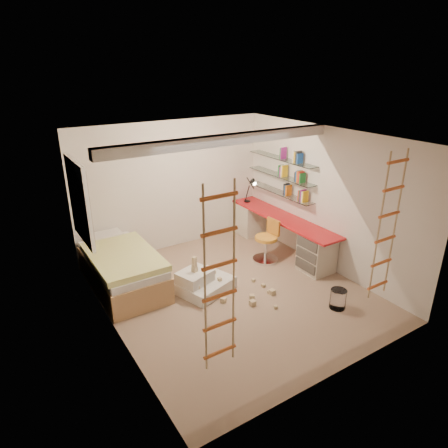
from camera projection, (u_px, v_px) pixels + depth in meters
floor at (233, 293)px, 6.73m from camera, size 4.50×4.50×0.00m
ceiling_beam at (224, 140)px, 6.02m from camera, size 4.00×0.18×0.16m
window_frame at (79, 202)px, 6.35m from camera, size 0.06×1.15×1.35m
window_blind at (82, 201)px, 6.37m from camera, size 0.02×1.00×1.20m
rope_ladder_left at (220, 281)px, 4.12m from camera, size 0.41×0.04×2.13m
rope_ladder_right at (387, 227)px, 5.46m from camera, size 0.41×0.04×2.13m
waste_bin at (338, 299)px, 6.26m from camera, size 0.25×0.25×0.32m
desk at (281, 232)px, 8.10m from camera, size 0.56×2.80×0.75m
shelves at (281, 176)px, 7.98m from camera, size 0.25×1.80×0.71m
bed at (122, 268)px, 6.83m from camera, size 1.02×2.00×0.69m
task_lamp at (252, 186)px, 8.56m from camera, size 0.14×0.36×0.57m
swivel_chair at (267, 246)px, 7.72m from camera, size 0.53×0.53×0.83m
play_platform at (202, 283)px, 6.73m from camera, size 1.05×0.92×0.39m
toy_blocks at (234, 284)px, 6.62m from camera, size 1.20×1.25×0.66m
books at (281, 171)px, 7.94m from camera, size 0.14×0.64×0.92m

